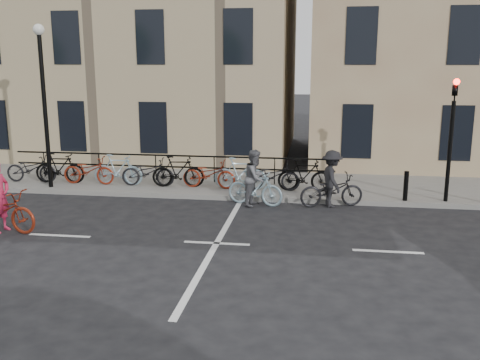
# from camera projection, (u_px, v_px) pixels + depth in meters

# --- Properties ---
(ground) EXTENTS (120.00, 120.00, 0.00)m
(ground) POSITION_uv_depth(u_px,v_px,m) (217.00, 243.00, 12.81)
(ground) COLOR black
(ground) RESTS_ON ground
(sidewalk) EXTENTS (46.00, 4.00, 0.15)m
(sidewalk) POSITION_uv_depth(u_px,v_px,m) (138.00, 181.00, 19.15)
(sidewalk) COLOR slate
(sidewalk) RESTS_ON ground
(building_east) EXTENTS (14.00, 10.00, 12.00)m
(building_east) POSITION_uv_depth(u_px,v_px,m) (479.00, 16.00, 22.77)
(building_east) COLOR #9C805E
(building_east) RESTS_ON sidewalk
(building_west) EXTENTS (20.00, 10.00, 10.00)m
(building_west) POSITION_uv_depth(u_px,v_px,m) (81.00, 42.00, 25.52)
(building_west) COLOR tan
(building_west) RESTS_ON sidewalk
(traffic_light) EXTENTS (0.18, 0.30, 3.90)m
(traffic_light) POSITION_uv_depth(u_px,v_px,m) (452.00, 125.00, 15.60)
(traffic_light) COLOR black
(traffic_light) RESTS_ON sidewalk
(lamp_post) EXTENTS (0.36, 0.36, 5.28)m
(lamp_post) POSITION_uv_depth(u_px,v_px,m) (43.00, 86.00, 17.22)
(lamp_post) COLOR black
(lamp_post) RESTS_ON sidewalk
(bollard_east) EXTENTS (0.14, 0.14, 0.90)m
(bollard_east) POSITION_uv_depth(u_px,v_px,m) (406.00, 186.00, 16.08)
(bollard_east) COLOR black
(bollard_east) RESTS_ON sidewalk
(parked_bikes) EXTENTS (11.45, 1.23, 1.05)m
(parked_bikes) POSITION_uv_depth(u_px,v_px,m) (162.00, 172.00, 17.93)
(parked_bikes) COLOR black
(parked_bikes) RESTS_ON sidewalk
(cyclist_pink) EXTENTS (2.17, 1.03, 1.85)m
(cyclist_pink) POSITION_uv_depth(u_px,v_px,m) (0.00, 207.00, 13.60)
(cyclist_pink) COLOR maroon
(cyclist_pink) RESTS_ON ground
(cyclist_grey) EXTENTS (1.83, 0.97, 1.70)m
(cyclist_grey) POSITION_uv_depth(u_px,v_px,m) (255.00, 183.00, 16.08)
(cyclist_grey) COLOR #8EADBA
(cyclist_grey) RESTS_ON ground
(cyclist_dark) EXTENTS (2.03, 1.24, 1.71)m
(cyclist_dark) POSITION_uv_depth(u_px,v_px,m) (332.00, 185.00, 15.93)
(cyclist_dark) COLOR black
(cyclist_dark) RESTS_ON ground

